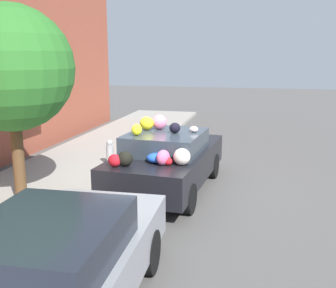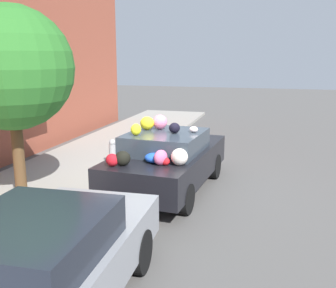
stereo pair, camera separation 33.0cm
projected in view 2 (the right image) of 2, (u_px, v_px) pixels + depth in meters
ground_plane at (161, 189)px, 9.28m from camera, size 60.00×60.00×0.00m
sidewalk_curb at (59, 177)px, 9.96m from camera, size 24.00×3.20×0.12m
street_tree at (11, 69)px, 7.75m from camera, size 2.48×2.48×3.95m
fire_hydrant at (113, 152)px, 10.88m from camera, size 0.20×0.20×0.70m
art_car at (167, 159)px, 9.02m from camera, size 4.13×2.11×1.73m
parked_car_plain at (41, 266)px, 4.51m from camera, size 4.14×1.89×1.36m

